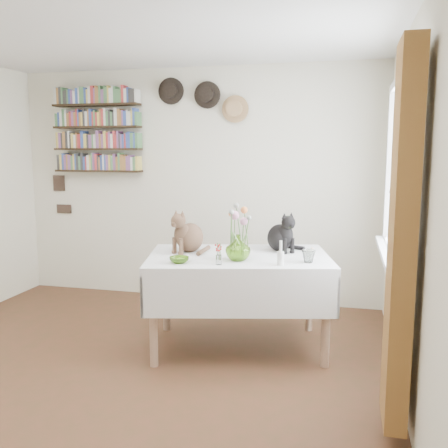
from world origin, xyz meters
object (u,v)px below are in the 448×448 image
(black_cat, at_px, (280,230))
(bookshelf_unit, at_px, (97,131))
(dining_table, at_px, (239,278))
(flower_vase, at_px, (238,248))
(tabby_cat, at_px, (190,230))

(black_cat, distance_m, bookshelf_unit, 2.51)
(dining_table, xyz_separation_m, black_cat, (0.30, 0.27, 0.37))
(flower_vase, height_order, bookshelf_unit, bookshelf_unit)
(tabby_cat, xyz_separation_m, flower_vase, (0.47, -0.25, -0.08))
(black_cat, bearing_deg, bookshelf_unit, 115.69)
(dining_table, distance_m, bookshelf_unit, 2.55)
(flower_vase, bearing_deg, dining_table, 100.13)
(tabby_cat, relative_size, black_cat, 1.06)
(black_cat, height_order, flower_vase, black_cat)
(tabby_cat, bearing_deg, dining_table, 18.24)
(black_cat, relative_size, bookshelf_unit, 0.35)
(tabby_cat, distance_m, bookshelf_unit, 2.03)
(tabby_cat, bearing_deg, bookshelf_unit, 167.70)
(dining_table, relative_size, flower_vase, 8.06)
(dining_table, xyz_separation_m, flower_vase, (0.03, -0.19, 0.29))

